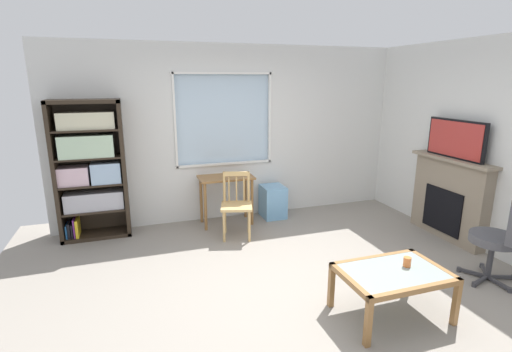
% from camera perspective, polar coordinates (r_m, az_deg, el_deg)
% --- Properties ---
extents(ground, '(6.34, 5.69, 0.02)m').
position_cam_1_polar(ground, '(4.20, 5.20, -16.38)').
color(ground, gray).
extents(wall_back_with_window, '(5.34, 0.15, 2.65)m').
position_cam_1_polar(wall_back_with_window, '(5.90, -3.47, 6.16)').
color(wall_back_with_window, silver).
rests_on(wall_back_with_window, ground).
extents(wall_right, '(0.12, 4.89, 2.65)m').
position_cam_1_polar(wall_right, '(5.41, 33.21, 3.40)').
color(wall_right, silver).
rests_on(wall_right, ground).
extents(bookshelf, '(0.90, 0.38, 1.89)m').
position_cam_1_polar(bookshelf, '(5.55, -23.74, 1.30)').
color(bookshelf, '#2D2319').
rests_on(bookshelf, ground).
extents(desk_under_window, '(0.81, 0.44, 0.74)m').
position_cam_1_polar(desk_under_window, '(5.66, -4.54, -1.45)').
color(desk_under_window, olive).
rests_on(desk_under_window, ground).
extents(wooden_chair, '(0.51, 0.50, 0.90)m').
position_cam_1_polar(wooden_chair, '(5.22, -2.95, -4.31)').
color(wooden_chair, tan).
rests_on(wooden_chair, ground).
extents(plastic_drawer_unit, '(0.35, 0.40, 0.51)m').
position_cam_1_polar(plastic_drawer_unit, '(6.02, 2.56, -3.86)').
color(plastic_drawer_unit, '#72ADDB').
rests_on(plastic_drawer_unit, ground).
extents(fireplace, '(0.26, 1.26, 1.12)m').
position_cam_1_polar(fireplace, '(5.80, 27.11, -2.98)').
color(fireplace, gray).
rests_on(fireplace, ground).
extents(tv, '(0.06, 0.90, 0.51)m').
position_cam_1_polar(tv, '(5.62, 27.92, 4.95)').
color(tv, black).
rests_on(tv, fireplace).
extents(office_chair, '(0.58, 0.56, 1.00)m').
position_cam_1_polar(office_chair, '(4.77, 33.27, -7.44)').
color(office_chair, '#4C4C51').
rests_on(office_chair, ground).
extents(coffee_table, '(0.96, 0.65, 0.45)m').
position_cam_1_polar(coffee_table, '(3.77, 19.96, -14.16)').
color(coffee_table, '#8C9E99').
rests_on(coffee_table, ground).
extents(sippy_cup, '(0.07, 0.07, 0.09)m').
position_cam_1_polar(sippy_cup, '(3.84, 21.85, -11.93)').
color(sippy_cup, orange).
rests_on(sippy_cup, coffee_table).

